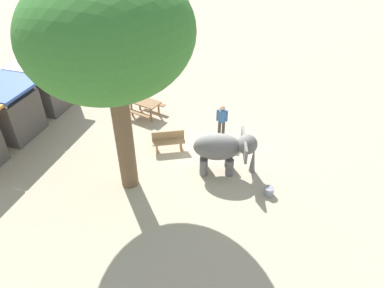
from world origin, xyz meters
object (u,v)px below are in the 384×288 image
(wooden_bench, at_px, (168,141))
(market_stall_blue, at_px, (12,113))
(feed_bucket, at_px, (269,191))
(shade_tree_main, at_px, (110,35))
(market_stall_white, at_px, (48,87))
(picnic_table_near, at_px, (145,105))
(elephant, at_px, (224,148))
(person_handler, at_px, (222,119))

(wooden_bench, xyz_separation_m, market_stall_blue, (-0.98, 7.07, 0.67))
(market_stall_blue, xyz_separation_m, feed_bucket, (-0.52, -11.60, -0.98))
(shade_tree_main, relative_size, feed_bucket, 21.72)
(shade_tree_main, bearing_deg, feed_bucket, -79.36)
(market_stall_white, bearing_deg, market_stall_blue, 180.00)
(picnic_table_near, bearing_deg, elephant, 161.14)
(market_stall_blue, height_order, market_stall_white, same)
(market_stall_blue, distance_m, market_stall_white, 2.60)
(elephant, height_order, market_stall_white, market_stall_white)
(market_stall_white, bearing_deg, elephant, -103.39)
(elephant, relative_size, wooden_bench, 1.76)
(person_handler, relative_size, picnic_table_near, 0.89)
(shade_tree_main, distance_m, wooden_bench, 5.93)
(elephant, height_order, picnic_table_near, elephant)
(picnic_table_near, xyz_separation_m, market_stall_white, (-0.71, 4.95, 0.55))
(wooden_bench, relative_size, market_stall_white, 0.57)
(market_stall_blue, bearing_deg, feed_bucket, -92.59)
(market_stall_blue, bearing_deg, elephant, -88.18)
(feed_bucket, bearing_deg, picnic_table_near, 60.00)
(elephant, bearing_deg, wooden_bench, 149.61)
(shade_tree_main, xyz_separation_m, market_stall_blue, (1.50, 6.40, -4.68))
(elephant, distance_m, feed_bucket, 2.34)
(elephant, distance_m, picnic_table_near, 5.59)
(elephant, distance_m, market_stall_white, 9.90)
(picnic_table_near, height_order, market_stall_white, market_stall_white)
(elephant, height_order, market_stall_blue, market_stall_blue)
(elephant, distance_m, person_handler, 2.40)
(wooden_bench, relative_size, feed_bucket, 3.98)
(market_stall_blue, relative_size, market_stall_white, 1.00)
(picnic_table_near, bearing_deg, wooden_bench, 146.00)
(shade_tree_main, bearing_deg, market_stall_blue, 76.80)
(market_stall_white, bearing_deg, feed_bucket, -105.07)
(person_handler, distance_m, feed_bucket, 4.15)
(shade_tree_main, relative_size, market_stall_blue, 3.10)
(person_handler, height_order, market_stall_blue, market_stall_blue)
(person_handler, relative_size, feed_bucket, 4.50)
(shade_tree_main, bearing_deg, market_stall_white, 57.35)
(shade_tree_main, height_order, feed_bucket, shade_tree_main)
(elephant, relative_size, picnic_table_near, 1.40)
(wooden_bench, height_order, picnic_table_near, wooden_bench)
(person_handler, relative_size, market_stall_blue, 0.64)
(elephant, xyz_separation_m, picnic_table_near, (3.01, 4.68, -0.52))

